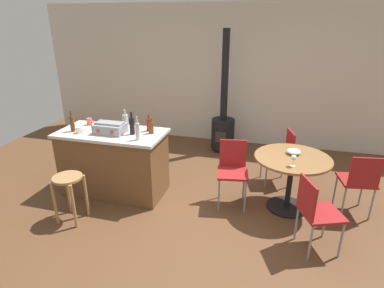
{
  "coord_description": "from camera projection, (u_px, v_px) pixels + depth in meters",
  "views": [
    {
      "loc": [
        0.88,
        -3.2,
        2.36
      ],
      "look_at": [
        -0.2,
        0.74,
        0.75
      ],
      "focal_mm": 29.31,
      "sensor_mm": 36.0,
      "label": 1
    }
  ],
  "objects": [
    {
      "name": "ground_plane",
      "position": [
        191.0,
        222.0,
        3.95
      ],
      "size": [
        8.8,
        8.8,
        0.0
      ],
      "primitive_type": "plane",
      "color": "brown"
    },
    {
      "name": "back_wall",
      "position": [
        232.0,
        76.0,
        6.18
      ],
      "size": [
        8.0,
        0.1,
        2.7
      ],
      "primitive_type": "cube",
      "color": "beige",
      "rests_on": "ground_plane"
    },
    {
      "name": "kitchen_island",
      "position": [
        114.0,
        162.0,
        4.5
      ],
      "size": [
        1.49,
        0.74,
        0.93
      ],
      "color": "brown",
      "rests_on": "ground_plane"
    },
    {
      "name": "wooden_stool",
      "position": [
        69.0,
        187.0,
        3.84
      ],
      "size": [
        0.35,
        0.35,
        0.61
      ],
      "color": "#A37A4C",
      "rests_on": "ground_plane"
    },
    {
      "name": "dining_table",
      "position": [
        291.0,
        170.0,
        4.04
      ],
      "size": [
        0.97,
        0.97,
        0.75
      ],
      "color": "black",
      "rests_on": "ground_plane"
    },
    {
      "name": "folding_chair_near",
      "position": [
        315.0,
        210.0,
        3.31
      ],
      "size": [
        0.52,
        0.52,
        0.85
      ],
      "color": "maroon",
      "rests_on": "ground_plane"
    },
    {
      "name": "folding_chair_far",
      "position": [
        359.0,
        180.0,
        3.91
      ],
      "size": [
        0.46,
        0.46,
        0.86
      ],
      "color": "maroon",
      "rests_on": "ground_plane"
    },
    {
      "name": "folding_chair_left",
      "position": [
        281.0,
        153.0,
        4.74
      ],
      "size": [
        0.49,
        0.49,
        0.85
      ],
      "color": "maroon",
      "rests_on": "ground_plane"
    },
    {
      "name": "folding_chair_right",
      "position": [
        233.0,
        168.0,
        4.19
      ],
      "size": [
        0.46,
        0.46,
        0.88
      ],
      "color": "maroon",
      "rests_on": "ground_plane"
    },
    {
      "name": "wood_stove",
      "position": [
        223.0,
        124.0,
        5.96
      ],
      "size": [
        0.44,
        0.45,
        2.25
      ],
      "color": "black",
      "rests_on": "ground_plane"
    },
    {
      "name": "toolbox",
      "position": [
        110.0,
        128.0,
        4.26
      ],
      "size": [
        0.4,
        0.29,
        0.15
      ],
      "color": "gray",
      "rests_on": "kitchen_island"
    },
    {
      "name": "bottle_0",
      "position": [
        72.0,
        123.0,
        4.31
      ],
      "size": [
        0.06,
        0.06,
        0.3
      ],
      "color": "#603314",
      "rests_on": "kitchen_island"
    },
    {
      "name": "bottle_1",
      "position": [
        138.0,
        131.0,
        4.0
      ],
      "size": [
        0.06,
        0.06,
        0.31
      ],
      "color": "#B7B2AD",
      "rests_on": "kitchen_island"
    },
    {
      "name": "bottle_2",
      "position": [
        125.0,
        121.0,
        4.48
      ],
      "size": [
        0.08,
        0.08,
        0.26
      ],
      "color": "#B7B2AD",
      "rests_on": "kitchen_island"
    },
    {
      "name": "bottle_3",
      "position": [
        149.0,
        124.0,
        4.34
      ],
      "size": [
        0.07,
        0.07,
        0.24
      ],
      "color": "maroon",
      "rests_on": "kitchen_island"
    },
    {
      "name": "bottle_4",
      "position": [
        151.0,
        127.0,
        4.24
      ],
      "size": [
        0.07,
        0.07,
        0.22
      ],
      "color": "#603314",
      "rests_on": "kitchen_island"
    },
    {
      "name": "bottle_5",
      "position": [
        132.0,
        126.0,
        4.19
      ],
      "size": [
        0.07,
        0.07,
        0.31
      ],
      "color": "black",
      "rests_on": "kitchen_island"
    },
    {
      "name": "cup_0",
      "position": [
        103.0,
        124.0,
        4.51
      ],
      "size": [
        0.12,
        0.09,
        0.09
      ],
      "color": "#383838",
      "rests_on": "kitchen_island"
    },
    {
      "name": "cup_1",
      "position": [
        79.0,
        130.0,
        4.27
      ],
      "size": [
        0.12,
        0.09,
        0.09
      ],
      "color": "white",
      "rests_on": "kitchen_island"
    },
    {
      "name": "cup_2",
      "position": [
        90.0,
        122.0,
        4.6
      ],
      "size": [
        0.11,
        0.08,
        0.1
      ],
      "color": "#DB6651",
      "rests_on": "kitchen_island"
    },
    {
      "name": "wine_glass",
      "position": [
        294.0,
        158.0,
        3.69
      ],
      "size": [
        0.07,
        0.07,
        0.14
      ],
      "color": "silver",
      "rests_on": "dining_table"
    },
    {
      "name": "serving_bowl",
      "position": [
        294.0,
        152.0,
        4.05
      ],
      "size": [
        0.18,
        0.18,
        0.07
      ],
      "primitive_type": "ellipsoid",
      "color": "white",
      "rests_on": "dining_table"
    }
  ]
}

